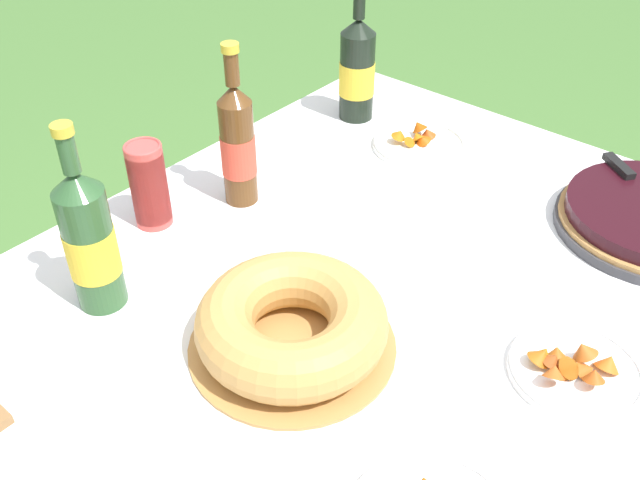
% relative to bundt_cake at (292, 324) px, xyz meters
% --- Properties ---
extents(garden_table, '(1.63, 1.20, 0.77)m').
position_rel_bundt_cake_xyz_m(garden_table, '(0.12, -0.02, -0.12)').
color(garden_table, brown).
rests_on(garden_table, ground_plane).
extents(tablecloth, '(1.64, 1.21, 0.10)m').
position_rel_bundt_cake_xyz_m(tablecloth, '(0.12, -0.02, -0.06)').
color(tablecloth, white).
rests_on(tablecloth, garden_table).
extents(bundt_cake, '(0.34, 0.34, 0.10)m').
position_rel_bundt_cake_xyz_m(bundt_cake, '(0.00, 0.00, 0.00)').
color(bundt_cake, '#B78447').
rests_on(bundt_cake, tablecloth).
extents(cup_stack, '(0.07, 0.07, 0.18)m').
position_rel_bundt_cake_xyz_m(cup_stack, '(0.08, 0.44, 0.04)').
color(cup_stack, '#E04C47').
rests_on(cup_stack, tablecloth).
extents(cider_bottle_green, '(0.09, 0.09, 0.34)m').
position_rel_bundt_cake_xyz_m(cider_bottle_green, '(-0.13, 0.33, 0.08)').
color(cider_bottle_green, '#2D562D').
rests_on(cider_bottle_green, tablecloth).
extents(cider_bottle_amber, '(0.07, 0.07, 0.34)m').
position_rel_bundt_cake_xyz_m(cider_bottle_amber, '(0.25, 0.37, 0.08)').
color(cider_bottle_amber, brown).
rests_on(cider_bottle_amber, tablecloth).
extents(juice_bottle_red, '(0.09, 0.09, 0.33)m').
position_rel_bundt_cake_xyz_m(juice_bottle_red, '(0.69, 0.41, 0.07)').
color(juice_bottle_red, black).
rests_on(juice_bottle_red, tablecloth).
extents(snack_plate_left, '(0.21, 0.21, 0.06)m').
position_rel_bundt_cake_xyz_m(snack_plate_left, '(0.24, -0.37, -0.04)').
color(snack_plate_left, white).
rests_on(snack_plate_left, tablecloth).
extents(snack_plate_right, '(0.22, 0.22, 0.06)m').
position_rel_bundt_cake_xyz_m(snack_plate_right, '(0.67, 0.21, -0.04)').
color(snack_plate_right, white).
rests_on(snack_plate_right, tablecloth).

